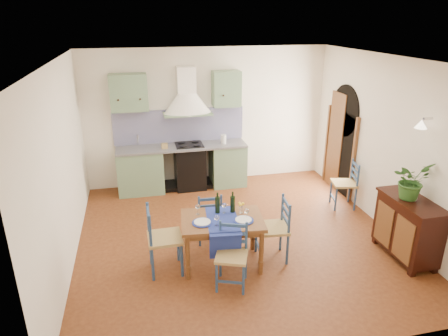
{
  "coord_description": "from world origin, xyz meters",
  "views": [
    {
      "loc": [
        -1.47,
        -5.45,
        3.37
      ],
      "look_at": [
        -0.16,
        0.3,
        1.11
      ],
      "focal_mm": 32.0,
      "sensor_mm": 36.0,
      "label": 1
    }
  ],
  "objects_px": {
    "chair_near": "(232,255)",
    "dining_table": "(223,224)",
    "potted_plant": "(411,180)",
    "sideboard": "(408,226)"
  },
  "relations": [
    {
      "from": "dining_table",
      "to": "chair_near",
      "type": "bearing_deg",
      "value": -88.23
    },
    {
      "from": "dining_table",
      "to": "sideboard",
      "type": "xyz_separation_m",
      "value": [
        2.65,
        -0.43,
        -0.13
      ]
    },
    {
      "from": "potted_plant",
      "to": "sideboard",
      "type": "bearing_deg",
      "value": -67.49
    },
    {
      "from": "dining_table",
      "to": "sideboard",
      "type": "height_order",
      "value": "dining_table"
    },
    {
      "from": "chair_near",
      "to": "potted_plant",
      "type": "xyz_separation_m",
      "value": [
        2.61,
        0.12,
        0.76
      ]
    },
    {
      "from": "chair_near",
      "to": "sideboard",
      "type": "height_order",
      "value": "sideboard"
    },
    {
      "from": "sideboard",
      "to": "dining_table",
      "type": "bearing_deg",
      "value": 170.81
    },
    {
      "from": "chair_near",
      "to": "dining_table",
      "type": "bearing_deg",
      "value": 91.77
    },
    {
      "from": "chair_near",
      "to": "potted_plant",
      "type": "bearing_deg",
      "value": 2.73
    },
    {
      "from": "dining_table",
      "to": "sideboard",
      "type": "bearing_deg",
      "value": -9.19
    }
  ]
}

